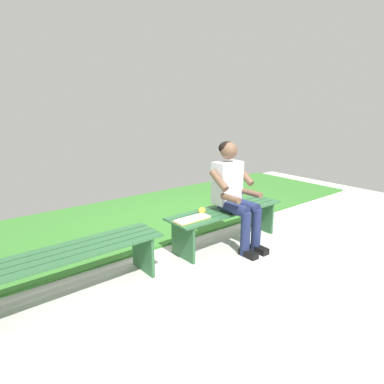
# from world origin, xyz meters

# --- Properties ---
(ground_plane) EXTENTS (10.00, 7.00, 0.04)m
(ground_plane) POSITION_xyz_m (0.93, 1.00, -0.02)
(ground_plane) COLOR beige
(grass_strip) EXTENTS (9.00, 2.17, 0.03)m
(grass_strip) POSITION_xyz_m (0.93, -1.45, 0.01)
(grass_strip) COLOR #387A2D
(grass_strip) RESTS_ON ground
(bench_near) EXTENTS (1.58, 0.45, 0.44)m
(bench_near) POSITION_xyz_m (0.00, 0.00, 0.33)
(bench_near) COLOR #2D6038
(bench_near) RESTS_ON ground
(bench_far) EXTENTS (1.66, 0.46, 0.44)m
(bench_far) POSITION_xyz_m (1.86, -0.00, 0.33)
(bench_far) COLOR #2D6038
(bench_far) RESTS_ON ground
(person_seated) EXTENTS (0.50, 0.69, 1.24)m
(person_seated) POSITION_xyz_m (-0.02, 0.10, 0.68)
(person_seated) COLOR silver
(person_seated) RESTS_ON ground
(apple) EXTENTS (0.08, 0.08, 0.08)m
(apple) POSITION_xyz_m (0.36, -0.03, 0.48)
(apple) COLOR gold
(apple) RESTS_ON bench_near
(book_open) EXTENTS (0.41, 0.17, 0.02)m
(book_open) POSITION_xyz_m (0.57, 0.05, 0.45)
(book_open) COLOR white
(book_open) RESTS_ON bench_near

